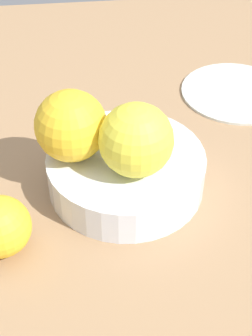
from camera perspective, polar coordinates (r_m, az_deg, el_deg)
The scene contains 6 objects.
ground_plane at distance 64.74cm, azimuth 0.00°, elevation -2.52°, with size 110.00×110.00×2.00cm, color #997551.
fruit_bowl at distance 62.52cm, azimuth 0.00°, elevation -0.40°, with size 19.27×19.27×4.71cm.
orange_in_bowl_0 at distance 58.91cm, azimuth -6.19°, elevation 4.73°, with size 8.48×8.48×8.48cm, color yellow.
orange_in_bowl_1 at distance 56.48cm, azimuth 1.14°, elevation 3.16°, with size 8.53×8.53×8.53cm, color yellow.
orange_loose_0 at distance 56.24cm, azimuth -13.96°, elevation -6.39°, with size 6.84×6.84×6.84cm, color yellow.
side_plate at distance 81.86cm, azimuth 12.20°, elevation 8.43°, with size 16.91×16.91×0.80cm, color silver.
Camera 1 is at (-45.97, 5.14, 44.29)cm, focal length 54.42 mm.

